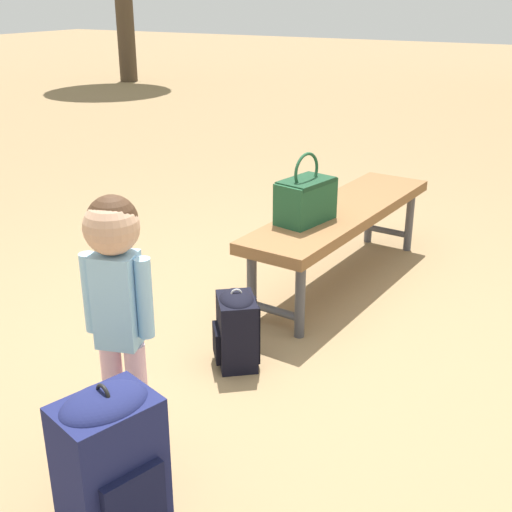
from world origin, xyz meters
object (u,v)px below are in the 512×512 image
park_bench (342,217)px  child_standing (117,284)px  handbag (306,198)px  backpack_large (110,455)px  backpack_small (237,327)px

park_bench → child_standing: 1.75m
park_bench → handbag: bearing=-14.6°
backpack_large → backpack_small: backpack_large is taller
handbag → backpack_large: (1.78, 0.18, -0.32)m
park_bench → child_standing: (1.73, -0.14, 0.24)m
park_bench → backpack_large: size_ratio=3.21×
handbag → child_standing: (1.42, -0.06, 0.06)m
child_standing → backpack_large: bearing=33.5°
child_standing → park_bench: bearing=175.4°
backpack_small → child_standing: bearing=-7.5°
backpack_small → park_bench: bearing=177.1°
backpack_large → park_bench: bearing=-177.3°
child_standing → backpack_small: (-0.66, 0.09, -0.45)m
child_standing → backpack_large: 0.58m
backpack_large → child_standing: bearing=-146.5°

